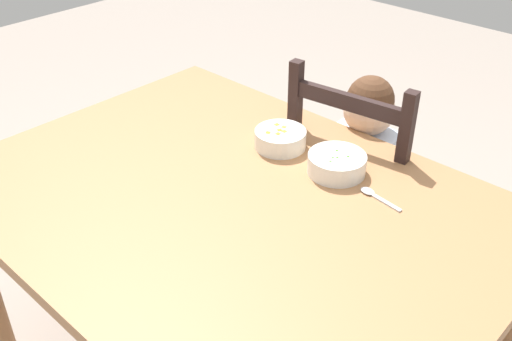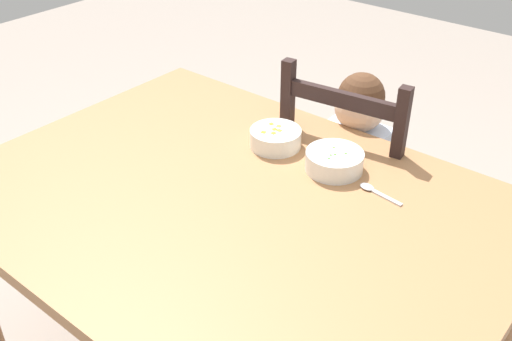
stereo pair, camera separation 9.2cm
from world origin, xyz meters
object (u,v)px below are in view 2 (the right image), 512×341
Objects in this scene: spoon at (373,190)px; dining_table at (232,224)px; bowl_of_peas at (334,160)px; bowl_of_carrots at (276,137)px; dining_chair at (349,200)px; child_figure at (350,162)px.

dining_table is at bearing -136.24° from spoon.
bowl_of_peas reaches higher than bowl_of_carrots.
bowl_of_peas is (0.10, -0.29, 0.35)m from dining_chair.
bowl_of_peas reaches higher than spoon.
spoon is at bearing -51.74° from child_figure.
dining_chair is at bearing 68.81° from bowl_of_carrots.
dining_chair is (0.04, 0.59, -0.23)m from dining_table.
bowl_of_carrots is at bearing 104.45° from dining_table.
bowl_of_peas is (0.14, 0.30, 0.12)m from dining_table.
bowl_of_carrots is (-0.11, -0.29, 0.19)m from child_figure.
dining_chair is 5.95× the size of bowl_of_peas.
dining_chair reaches higher than child_figure.
dining_chair is 0.16m from child_figure.
spoon is (0.14, -0.03, -0.03)m from bowl_of_peas.
dining_chair is at bearing 11.65° from child_figure.
bowl_of_carrots is at bearing 179.99° from bowl_of_peas.
dining_chair reaches higher than dining_table.
bowl_of_carrots is at bearing 175.85° from spoon.
child_figure is at bearing -168.35° from dining_chair.
bowl_of_carrots is (-0.08, 0.30, 0.12)m from dining_table.
child_figure is 0.36m from bowl_of_carrots.
spoon is (0.24, -0.32, 0.32)m from dining_chair.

